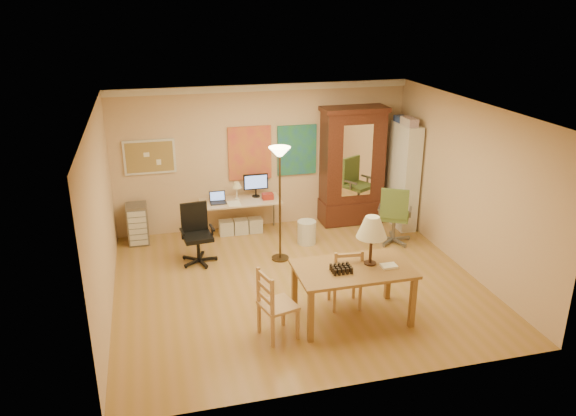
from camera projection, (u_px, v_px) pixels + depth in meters
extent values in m
plane|color=#A87D3B|center=(298.00, 283.00, 8.67)|extent=(5.50, 5.50, 0.00)
cube|color=white|center=(262.00, 87.00, 9.97)|extent=(5.50, 0.08, 0.12)
cube|color=#A5884E|center=(150.00, 157.00, 9.91)|extent=(0.90, 0.04, 0.62)
cube|color=gold|center=(250.00, 153.00, 10.34)|extent=(0.80, 0.04, 1.00)
cube|color=#246A91|center=(297.00, 150.00, 10.55)|extent=(0.75, 0.04, 0.95)
cube|color=brown|center=(353.00, 269.00, 7.46)|extent=(1.55, 0.94, 0.04)
cube|color=brown|center=(311.00, 316.00, 7.08)|extent=(0.07, 0.07, 0.73)
cube|color=brown|center=(413.00, 302.00, 7.41)|extent=(0.07, 0.07, 0.73)
cube|color=brown|center=(294.00, 287.00, 7.79)|extent=(0.07, 0.07, 0.73)
cube|color=brown|center=(388.00, 276.00, 8.12)|extent=(0.07, 0.07, 0.73)
cylinder|color=black|center=(370.00, 263.00, 7.56)|extent=(0.17, 0.17, 0.02)
cylinder|color=black|center=(371.00, 250.00, 7.49)|extent=(0.04, 0.04, 0.41)
cone|color=beige|center=(372.00, 227.00, 7.37)|extent=(0.41, 0.41, 0.29)
cube|color=white|center=(389.00, 266.00, 7.47)|extent=(0.21, 0.16, 0.03)
cube|color=black|center=(341.00, 269.00, 7.33)|extent=(0.29, 0.23, 0.08)
cube|color=tan|center=(345.00, 278.00, 7.91)|extent=(0.46, 0.45, 0.04)
cube|color=tan|center=(354.00, 285.00, 8.18)|extent=(0.04, 0.04, 0.41)
cube|color=tan|center=(329.00, 287.00, 8.12)|extent=(0.04, 0.04, 0.41)
cube|color=tan|center=(360.00, 297.00, 7.85)|extent=(0.04, 0.04, 0.41)
cube|color=tan|center=(334.00, 299.00, 7.80)|extent=(0.04, 0.04, 0.41)
cube|color=tan|center=(362.00, 267.00, 7.69)|extent=(0.04, 0.04, 0.48)
cube|color=tan|center=(335.00, 269.00, 7.64)|extent=(0.04, 0.04, 0.48)
cube|color=tan|center=(349.00, 265.00, 7.65)|extent=(0.37, 0.07, 0.05)
cube|color=tan|center=(278.00, 305.00, 7.18)|extent=(0.52, 0.53, 0.04)
cube|color=tan|center=(297.00, 324.00, 7.19)|extent=(0.05, 0.05, 0.43)
cube|color=tan|center=(283.00, 311.00, 7.50)|extent=(0.05, 0.05, 0.43)
cube|color=tan|center=(273.00, 332.00, 7.02)|extent=(0.05, 0.05, 0.43)
cube|color=tan|center=(259.00, 318.00, 7.33)|extent=(0.05, 0.05, 0.43)
cube|color=tan|center=(272.00, 298.00, 6.85)|extent=(0.05, 0.05, 0.50)
cube|color=tan|center=(258.00, 285.00, 7.16)|extent=(0.05, 0.05, 0.50)
cube|color=tan|center=(265.00, 288.00, 6.99)|extent=(0.13, 0.37, 0.05)
cylinder|color=#41301A|center=(280.00, 258.00, 9.47)|extent=(0.29, 0.29, 0.03)
cylinder|color=#41301A|center=(280.00, 207.00, 9.15)|extent=(0.04, 0.04, 1.83)
cone|color=#FFE0A5|center=(280.00, 152.00, 8.82)|extent=(0.35, 0.35, 0.15)
cube|color=beige|center=(240.00, 201.00, 10.24)|extent=(1.46, 0.64, 0.03)
cylinder|color=slate|center=(205.00, 227.00, 9.95)|extent=(0.03, 0.03, 0.64)
cylinder|color=slate|center=(280.00, 220.00, 10.27)|extent=(0.03, 0.03, 0.64)
cylinder|color=slate|center=(202.00, 216.00, 10.45)|extent=(0.03, 0.03, 0.64)
cylinder|color=slate|center=(274.00, 210.00, 10.77)|extent=(0.03, 0.03, 0.64)
cube|color=black|center=(218.00, 203.00, 10.10)|extent=(0.29, 0.20, 0.01)
cube|color=black|center=(217.00, 195.00, 10.20)|extent=(0.29, 0.05, 0.19)
cube|color=black|center=(256.00, 182.00, 10.33)|extent=(0.46, 0.04, 0.29)
cone|color=beige|center=(237.00, 185.00, 10.21)|extent=(0.18, 0.18, 0.11)
cube|color=white|center=(234.00, 203.00, 10.08)|extent=(0.23, 0.29, 0.01)
cube|color=maroon|center=(268.00, 196.00, 10.29)|extent=(0.20, 0.15, 0.11)
cube|color=white|center=(226.00, 228.00, 10.40)|extent=(0.26, 0.22, 0.27)
cube|color=white|center=(241.00, 226.00, 10.47)|extent=(0.26, 0.22, 0.27)
cube|color=silver|center=(255.00, 225.00, 10.53)|extent=(0.26, 0.22, 0.27)
cylinder|color=black|center=(198.00, 249.00, 9.27)|extent=(0.06, 0.06, 0.38)
cube|color=black|center=(198.00, 237.00, 9.19)|extent=(0.50, 0.49, 0.07)
cube|color=black|center=(194.00, 217.00, 9.28)|extent=(0.44, 0.10, 0.50)
cube|color=black|center=(182.00, 232.00, 9.06)|extent=(0.07, 0.29, 0.03)
cube|color=black|center=(212.00, 228.00, 9.23)|extent=(0.07, 0.29, 0.03)
cylinder|color=slate|center=(394.00, 228.00, 10.06)|extent=(0.06, 0.06, 0.41)
cube|color=#475E2A|center=(394.00, 216.00, 9.97)|extent=(0.67, 0.66, 0.07)
cube|color=#475E2A|center=(394.00, 204.00, 9.66)|extent=(0.44, 0.28, 0.54)
cube|color=slate|center=(410.00, 210.00, 9.86)|extent=(0.19, 0.29, 0.03)
cube|color=slate|center=(380.00, 207.00, 9.99)|extent=(0.19, 0.29, 0.03)
cube|color=slate|center=(138.00, 224.00, 10.00)|extent=(0.36, 0.41, 0.72)
cube|color=silver|center=(138.00, 228.00, 9.80)|extent=(0.31, 0.02, 0.62)
cube|color=#33170E|center=(352.00, 168.00, 10.70)|extent=(1.15, 0.52, 2.19)
cube|color=#33170E|center=(350.00, 210.00, 11.01)|extent=(1.19, 0.56, 0.44)
cube|color=white|center=(357.00, 161.00, 10.39)|extent=(0.57, 0.01, 1.35)
cube|color=#33170E|center=(354.00, 109.00, 10.31)|extent=(1.23, 0.58, 0.08)
cube|color=white|center=(404.00, 176.00, 10.54)|extent=(0.30, 0.79, 1.98)
cube|color=#993333|center=(403.00, 205.00, 10.58)|extent=(0.18, 0.40, 0.24)
cube|color=#334C99|center=(400.00, 140.00, 10.48)|extent=(0.18, 0.28, 0.20)
cylinder|color=silver|center=(307.00, 232.00, 10.02)|extent=(0.34, 0.34, 0.42)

